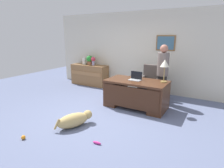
{
  "coord_description": "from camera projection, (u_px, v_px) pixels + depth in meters",
  "views": [
    {
      "loc": [
        2.45,
        -3.56,
        1.93
      ],
      "look_at": [
        0.18,
        0.3,
        0.75
      ],
      "focal_mm": 30.11,
      "sensor_mm": 36.0,
      "label": 1
    }
  ],
  "objects": [
    {
      "name": "ground_plane",
      "position": [
        100.0,
        115.0,
        4.66
      ],
      "size": [
        12.0,
        12.0,
        0.0
      ],
      "primitive_type": "plane",
      "color": "slate"
    },
    {
      "name": "back_wall",
      "position": [
        141.0,
        52.0,
        6.48
      ],
      "size": [
        7.0,
        0.16,
        2.7
      ],
      "color": "beige",
      "rests_on": "ground_plane"
    },
    {
      "name": "desk",
      "position": [
        136.0,
        93.0,
        5.06
      ],
      "size": [
        1.62,
        0.86,
        0.75
      ],
      "color": "#4C2B19",
      "rests_on": "ground_plane"
    },
    {
      "name": "credenza",
      "position": [
        90.0,
        75.0,
        7.41
      ],
      "size": [
        1.5,
        0.5,
        0.79
      ],
      "color": "olive",
      "rests_on": "ground_plane"
    },
    {
      "name": "armchair",
      "position": [
        151.0,
        84.0,
        5.8
      ],
      "size": [
        0.6,
        0.59,
        1.03
      ],
      "color": "#564C47",
      "rests_on": "ground_plane"
    },
    {
      "name": "person_standing",
      "position": [
        162.0,
        73.0,
        5.34
      ],
      "size": [
        0.32,
        0.32,
        1.67
      ],
      "color": "#262323",
      "rests_on": "ground_plane"
    },
    {
      "name": "dog_lying",
      "position": [
        75.0,
        120.0,
        4.04
      ],
      "size": [
        0.55,
        0.84,
        0.3
      ],
      "color": "tan",
      "rests_on": "ground_plane"
    },
    {
      "name": "laptop",
      "position": [
        136.0,
        78.0,
        5.05
      ],
      "size": [
        0.32,
        0.22,
        0.22
      ],
      "color": "#B2B5BA",
      "rests_on": "desk"
    },
    {
      "name": "desk_lamp",
      "position": [
        165.0,
        65.0,
        4.71
      ],
      "size": [
        0.22,
        0.22,
        0.58
      ],
      "color": "#9E8447",
      "rests_on": "desk"
    },
    {
      "name": "vase_with_flowers",
      "position": [
        93.0,
        60.0,
        7.17
      ],
      "size": [
        0.17,
        0.17,
        0.32
      ],
      "color": "#A8A5D1",
      "rests_on": "credenza"
    },
    {
      "name": "vase_empty",
      "position": [
        84.0,
        61.0,
        7.4
      ],
      "size": [
        0.16,
        0.16,
        0.25
      ],
      "primitive_type": "cylinder",
      "color": "silver",
      "rests_on": "credenza"
    },
    {
      "name": "potted_plant",
      "position": [
        90.0,
        60.0,
        7.25
      ],
      "size": [
        0.24,
        0.24,
        0.36
      ],
      "color": "brown",
      "rests_on": "credenza"
    },
    {
      "name": "dog_toy_ball",
      "position": [
        23.0,
        137.0,
        3.56
      ],
      "size": [
        0.08,
        0.08,
        0.08
      ],
      "primitive_type": "sphere",
      "color": "orange",
      "rests_on": "ground_plane"
    },
    {
      "name": "dog_toy_bone",
      "position": [
        78.0,
        119.0,
        4.4
      ],
      "size": [
        0.06,
        0.14,
        0.05
      ],
      "primitive_type": "ellipsoid",
      "rotation": [
        0.0,
        0.0,
        4.64
      ],
      "color": "orange",
      "rests_on": "ground_plane"
    },
    {
      "name": "dog_toy_plush",
      "position": [
        97.0,
        143.0,
        3.41
      ],
      "size": [
        0.17,
        0.06,
        0.05
      ],
      "primitive_type": "ellipsoid",
      "rotation": [
        0.0,
        0.0,
        3.22
      ],
      "color": "#D8338C",
      "rests_on": "ground_plane"
    }
  ]
}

